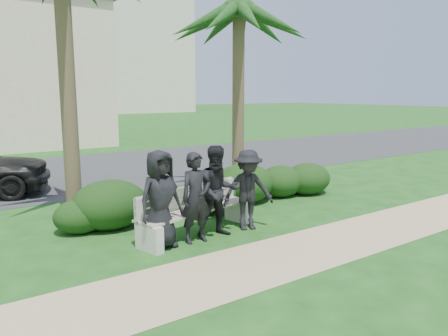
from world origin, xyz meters
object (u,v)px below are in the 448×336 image
(man_c, at_px, (218,191))
(palm_right, at_px, (239,12))
(park_bench, at_px, (197,214))
(man_a, at_px, (160,199))
(man_d, at_px, (248,190))
(man_b, at_px, (196,198))

(man_c, bearing_deg, palm_right, 62.61)
(park_bench, distance_m, man_a, 1.03)
(man_a, bearing_deg, man_d, -11.03)
(man_b, bearing_deg, park_bench, 60.48)
(man_b, bearing_deg, man_a, 173.87)
(park_bench, xyz_separation_m, man_a, (-0.89, -0.26, 0.46))
(man_d, bearing_deg, man_b, -158.69)
(man_b, xyz_separation_m, man_c, (0.50, 0.05, 0.04))
(man_d, xyz_separation_m, palm_right, (1.91, 2.88, 3.92))
(man_d, bearing_deg, man_a, -162.66)
(man_b, relative_size, palm_right, 0.29)
(man_c, xyz_separation_m, palm_right, (2.62, 2.88, 3.85))
(man_c, bearing_deg, park_bench, 145.45)
(man_a, xyz_separation_m, man_d, (1.87, -0.05, -0.07))
(man_b, height_order, man_d, man_b)
(man_b, bearing_deg, man_d, 5.11)
(man_a, height_order, palm_right, palm_right)
(man_a, bearing_deg, palm_right, 27.28)
(man_a, distance_m, palm_right, 6.09)
(man_b, bearing_deg, man_c, 7.86)
(man_a, xyz_separation_m, man_c, (1.16, -0.06, -0.00))
(park_bench, xyz_separation_m, man_b, (-0.23, -0.37, 0.42))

